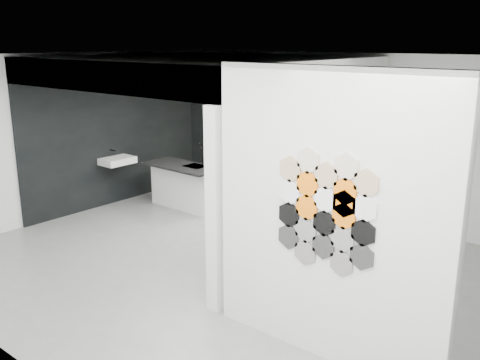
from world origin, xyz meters
name	(u,v)px	position (x,y,z in m)	size (l,w,h in m)	color
floor	(221,263)	(0.00, 0.00, -0.01)	(7.00, 6.00, 0.01)	slate
partition_panel	(327,219)	(2.23, -1.00, 1.40)	(2.45, 0.15, 2.80)	silver
bay_clad_back	(273,139)	(-1.30, 2.97, 1.18)	(4.40, 0.04, 2.35)	black
bay_clad_left	(117,140)	(-3.47, 1.00, 1.18)	(0.04, 4.00, 2.35)	black
bulkhead	(200,70)	(-1.30, 1.00, 2.55)	(4.40, 4.00, 0.40)	silver
corner_column	(215,212)	(0.82, -1.00, 1.18)	(0.16, 0.16, 2.35)	silver
fascia_beam	(97,76)	(-1.30, -0.92, 2.55)	(4.40, 0.16, 0.40)	silver
wall_basin	(117,161)	(-3.24, 0.80, 0.85)	(0.40, 0.60, 0.12)	silver
display_shelf	(274,134)	(-1.20, 2.87, 1.30)	(3.00, 0.15, 0.04)	black
kitchen_island	(185,185)	(-2.20, 1.50, 0.41)	(1.53, 0.70, 1.23)	silver
stockpot	(229,123)	(-2.31, 2.87, 1.40)	(0.19, 0.19, 0.15)	black
kettle	(307,132)	(-0.47, 2.87, 1.41)	(0.20, 0.20, 0.17)	black
glass_bowl	(338,138)	(0.15, 2.87, 1.37)	(0.15, 0.15, 0.11)	gray
glass_vase	(338,138)	(0.15, 2.87, 1.39)	(0.09, 0.09, 0.13)	gray
bottle_dark	(274,128)	(-1.20, 2.87, 1.40)	(0.06, 0.06, 0.17)	black
utensil_cup	(237,125)	(-2.10, 2.87, 1.38)	(0.09, 0.09, 0.11)	black
hex_tile_cluster	(326,211)	(2.26, -1.09, 1.50)	(1.04, 0.02, 1.16)	#2D2D2D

